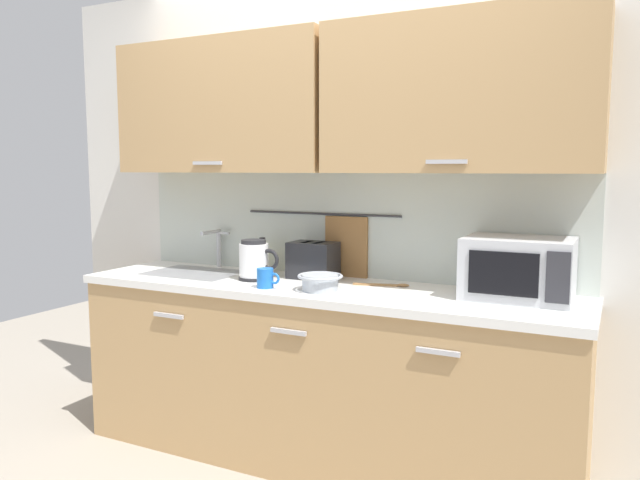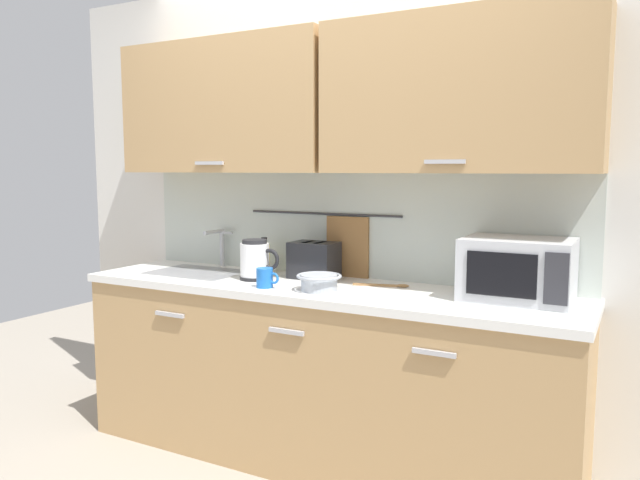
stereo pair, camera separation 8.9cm
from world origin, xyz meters
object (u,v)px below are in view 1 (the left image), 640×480
wooden_spoon (388,285)px  dish_soap_bottle (262,257)px  toaster (313,260)px  electric_kettle (255,260)px  mixing_bowl (320,281)px  mug_near_sink (266,278)px  microwave (518,268)px

wooden_spoon → dish_soap_bottle: bearing=176.0°
dish_soap_bottle → toaster: bearing=-3.2°
electric_kettle → wooden_spoon: size_ratio=0.83×
dish_soap_bottle → wooden_spoon: dish_soap_bottle is taller
dish_soap_bottle → wooden_spoon: 0.76m
toaster → mixing_bowl: bearing=-57.3°
dish_soap_bottle → mug_near_sink: 0.43m
mixing_bowl → wooden_spoon: size_ratio=0.79×
microwave → mixing_bowl: bearing=-165.0°
electric_kettle → dish_soap_bottle: size_ratio=1.16×
microwave → mug_near_sink: size_ratio=3.83×
microwave → electric_kettle: (-1.29, -0.13, -0.03)m
mixing_bowl → dish_soap_bottle: bearing=149.3°
mug_near_sink → wooden_spoon: 0.60m
microwave → mixing_bowl: 0.89m
electric_kettle → wooden_spoon: 0.70m
toaster → wooden_spoon: size_ratio=0.94×
dish_soap_bottle → mug_near_sink: size_ratio=1.63×
wooden_spoon → toaster: bearing=175.5°
microwave → wooden_spoon: 0.62m
electric_kettle → mug_near_sink: bearing=-44.3°
microwave → toaster: microwave is taller
microwave → mixing_bowl: (-0.86, -0.23, -0.09)m
electric_kettle → toaster: bearing=35.8°
microwave → dish_soap_bottle: microwave is taller
toaster → wooden_spoon: bearing=-4.5°
microwave → mug_near_sink: microwave is taller
electric_kettle → wooden_spoon: bearing=12.0°
dish_soap_bottle → mug_near_sink: bearing=-56.2°
microwave → mug_near_sink: (-1.12, -0.29, -0.09)m
electric_kettle → mixing_bowl: 0.44m
electric_kettle → mug_near_sink: 0.23m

